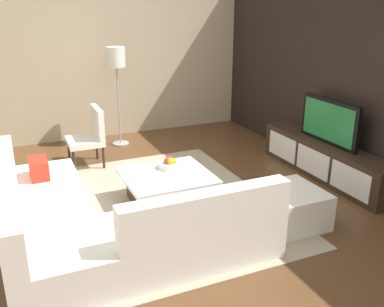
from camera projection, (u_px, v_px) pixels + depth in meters
ground_plane at (163, 208)px, 5.08m from camera, size 14.00×14.00×0.00m
feature_wall_back at (352, 75)px, 5.63m from camera, size 6.40×0.12×2.80m
side_wall_left at (109, 57)px, 7.44m from camera, size 0.12×5.20×2.80m
area_rug at (160, 204)px, 5.16m from camera, size 3.30×2.56×0.01m
media_console at (325, 160)px, 5.90m from camera, size 2.30×0.43×0.50m
television at (329, 121)px, 5.72m from camera, size 1.07×0.06×0.60m
sectional_couch at (99, 222)px, 4.19m from camera, size 2.53×2.44×0.81m
coffee_table at (167, 188)px, 5.13m from camera, size 0.94×1.02×0.38m
accent_chair_near at (91, 133)px, 6.26m from camera, size 0.55×0.50×0.87m
floor_lamp at (116, 64)px, 6.88m from camera, size 0.30×0.30×1.64m
ottoman at (288, 207)px, 4.66m from camera, size 0.70×0.70×0.40m
fruit_bowl at (169, 163)px, 5.25m from camera, size 0.28×0.28×0.14m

